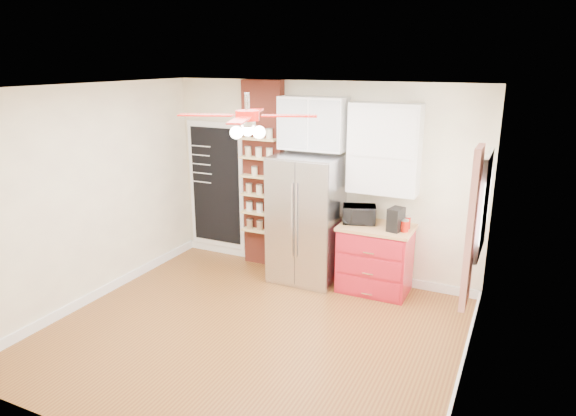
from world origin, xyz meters
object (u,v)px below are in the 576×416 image
at_px(fridge, 306,219).
at_px(ceiling_fan, 247,116).
at_px(red_cabinet, 375,258).
at_px(canister_left, 404,226).
at_px(pantry_jar_oats, 254,172).
at_px(coffee_maker, 396,219).
at_px(toaster_oven, 359,214).

bearing_deg(fridge, ceiling_fan, -88.24).
height_order(red_cabinet, ceiling_fan, ceiling_fan).
distance_m(canister_left, pantry_jar_oats, 2.25).
bearing_deg(coffee_maker, fridge, -169.06).
relative_size(fridge, canister_left, 12.56).
relative_size(coffee_maker, canister_left, 2.12).
height_order(fridge, coffee_maker, fridge).
bearing_deg(toaster_oven, pantry_jar_oats, 160.06).
bearing_deg(canister_left, coffee_maker, -173.20).
height_order(fridge, pantry_jar_oats, fridge).
height_order(red_cabinet, canister_left, canister_left).
distance_m(fridge, coffee_maker, 1.24).
xyz_separation_m(fridge, ceiling_fan, (0.05, -1.63, 1.55)).
xyz_separation_m(fridge, toaster_oven, (0.72, 0.08, 0.14)).
height_order(coffee_maker, canister_left, coffee_maker).
distance_m(coffee_maker, canister_left, 0.14).
xyz_separation_m(fridge, pantry_jar_oats, (-0.86, 0.12, 0.56)).
bearing_deg(canister_left, fridge, 179.25).
relative_size(fridge, pantry_jar_oats, 14.14).
bearing_deg(pantry_jar_oats, red_cabinet, -2.33).
xyz_separation_m(coffee_maker, pantry_jar_oats, (-2.09, 0.16, 0.39)).
bearing_deg(coffee_maker, toaster_oven, -179.59).
distance_m(fridge, red_cabinet, 1.06).
bearing_deg(coffee_maker, ceiling_fan, -114.05).
relative_size(toaster_oven, coffee_maker, 1.44).
relative_size(canister_left, pantry_jar_oats, 1.13).
bearing_deg(fridge, canister_left, -0.75).
bearing_deg(fridge, toaster_oven, 6.17).
bearing_deg(toaster_oven, red_cabinet, -24.53).
bearing_deg(ceiling_fan, toaster_oven, 68.62).
distance_m(fridge, canister_left, 1.34).
xyz_separation_m(red_cabinet, toaster_oven, (-0.25, 0.03, 0.57)).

